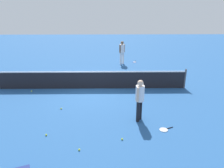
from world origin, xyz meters
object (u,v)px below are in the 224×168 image
(player_near_side, at_px, (140,97))
(tennis_ball_near_player, at_px, (61,109))
(tennis_ball_stray_right, at_px, (46,135))
(tennis_racket_far_player, at_px, (135,62))
(tennis_racket_near_player, at_px, (164,130))
(tennis_ball_baseline, at_px, (79,150))
(tennis_ball_midcourt, at_px, (32,91))
(tennis_ball_stray_left, at_px, (122,139))
(player_far_side, at_px, (122,51))

(player_near_side, bearing_deg, tennis_ball_near_player, 163.31)
(tennis_ball_near_player, xyz_separation_m, tennis_ball_stray_right, (-0.12, -2.06, 0.00))
(tennis_racket_far_player, xyz_separation_m, tennis_ball_near_player, (-4.08, -7.90, 0.02))
(tennis_racket_near_player, height_order, tennis_ball_baseline, tennis_ball_baseline)
(tennis_racket_near_player, xyz_separation_m, tennis_ball_near_player, (-4.16, 1.73, 0.02))
(tennis_ball_midcourt, distance_m, tennis_ball_stray_right, 4.49)
(player_near_side, relative_size, tennis_racket_near_player, 2.83)
(tennis_ball_stray_right, bearing_deg, tennis_ball_stray_left, -6.29)
(tennis_ball_stray_right, bearing_deg, tennis_racket_far_player, 67.12)
(tennis_racket_near_player, xyz_separation_m, tennis_ball_stray_left, (-1.60, -0.62, 0.02))
(tennis_ball_baseline, bearing_deg, tennis_ball_near_player, 111.50)
(tennis_ball_baseline, distance_m, tennis_ball_stray_right, 1.54)
(tennis_ball_near_player, relative_size, tennis_ball_midcourt, 1.00)
(player_near_side, relative_size, tennis_ball_baseline, 25.76)
(player_far_side, bearing_deg, tennis_ball_midcourt, -133.31)
(tennis_ball_near_player, relative_size, tennis_ball_baseline, 1.00)
(player_near_side, bearing_deg, tennis_racket_far_player, 85.00)
(player_far_side, bearing_deg, tennis_ball_stray_left, -93.04)
(tennis_ball_near_player, xyz_separation_m, tennis_ball_stray_left, (2.56, -2.36, 0.00))
(player_far_side, xyz_separation_m, tennis_ball_baseline, (-1.92, -10.30, -0.98))
(player_far_side, relative_size, tennis_racket_near_player, 2.83)
(tennis_ball_midcourt, bearing_deg, tennis_racket_far_player, 44.16)
(player_near_side, relative_size, tennis_racket_far_player, 2.80)
(tennis_racket_far_player, bearing_deg, tennis_ball_midcourt, -135.84)
(tennis_racket_far_player, height_order, tennis_ball_stray_right, tennis_ball_stray_right)
(tennis_ball_midcourt, height_order, tennis_ball_baseline, same)
(player_near_side, height_order, tennis_racket_near_player, player_near_side)
(player_far_side, xyz_separation_m, tennis_ball_near_player, (-3.08, -7.37, -0.98))
(player_far_side, relative_size, tennis_ball_midcourt, 25.76)
(player_near_side, distance_m, tennis_ball_baseline, 3.05)
(player_far_side, xyz_separation_m, tennis_racket_far_player, (1.00, 0.52, -1.00))
(tennis_ball_near_player, height_order, tennis_ball_stray_left, same)
(player_far_side, xyz_separation_m, tennis_racket_near_player, (1.08, -9.11, -1.00))
(tennis_ball_stray_right, bearing_deg, player_far_side, 71.27)
(player_far_side, distance_m, tennis_ball_near_player, 8.05)
(tennis_racket_far_player, relative_size, tennis_ball_near_player, 9.19)
(tennis_ball_midcourt, height_order, tennis_ball_stray_right, same)
(tennis_racket_near_player, distance_m, tennis_ball_stray_right, 4.30)
(tennis_racket_near_player, distance_m, tennis_ball_midcourt, 7.18)
(tennis_racket_near_player, height_order, tennis_ball_midcourt, tennis_ball_midcourt)
(tennis_ball_midcourt, bearing_deg, tennis_ball_near_player, -46.41)
(tennis_racket_near_player, xyz_separation_m, tennis_ball_baseline, (-3.01, -1.19, 0.02))
(player_near_side, height_order, tennis_racket_far_player, player_near_side)
(tennis_ball_near_player, height_order, tennis_ball_baseline, same)
(tennis_ball_near_player, bearing_deg, player_far_side, 67.35)
(tennis_ball_near_player, relative_size, tennis_ball_stray_right, 1.00)
(player_far_side, distance_m, tennis_ball_stray_right, 10.01)
(player_near_side, bearing_deg, player_far_side, 91.54)
(tennis_ball_baseline, height_order, tennis_ball_stray_left, same)
(player_far_side, distance_m, tennis_ball_baseline, 10.52)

